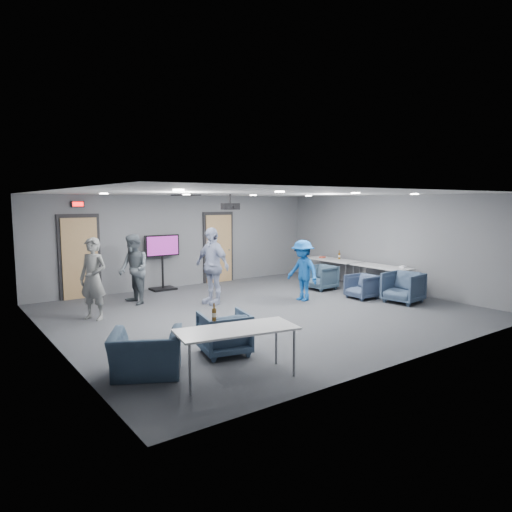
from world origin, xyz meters
TOP-DOWN VIEW (x-y plane):
  - floor at (0.00, 0.00)m, footprint 9.00×9.00m
  - ceiling at (0.00, 0.00)m, footprint 9.00×9.00m
  - wall_back at (0.00, 4.00)m, footprint 9.00×0.02m
  - wall_front at (0.00, -4.00)m, footprint 9.00×0.02m
  - wall_left at (-4.50, 0.00)m, footprint 0.02×8.00m
  - wall_right at (4.50, 0.00)m, footprint 0.02×8.00m
  - door_left at (-3.00, 3.95)m, footprint 1.06×0.17m
  - door_right at (1.20, 3.95)m, footprint 1.06×0.17m
  - exit_sign at (-3.00, 3.93)m, footprint 0.32×0.08m
  - hvac_diffuser at (-0.50, 2.80)m, footprint 0.60×0.60m
  - downlights at (0.00, 0.00)m, footprint 6.18×3.78m
  - person_a at (-3.38, 1.54)m, footprint 0.71×0.77m
  - person_b at (-2.13, 2.46)m, footprint 0.69×0.87m
  - person_c at (-0.55, 1.38)m, footprint 0.67×1.18m
  - person_d at (1.49, 0.34)m, footprint 0.62×1.03m
  - chair_right_a at (2.90, 1.13)m, footprint 0.80×0.78m
  - chair_right_b at (2.90, -0.40)m, footprint 0.72×0.71m
  - chair_right_c at (3.35, -1.34)m, footprint 0.95×0.93m
  - chair_front_a at (-2.32, -2.00)m, footprint 0.91×0.93m
  - chair_front_b at (-3.73, -2.14)m, footprint 1.30×1.25m
  - table_right_a at (4.00, 1.76)m, footprint 0.76×1.83m
  - table_right_b at (4.00, -0.14)m, footprint 0.72×1.73m
  - table_front_left at (-2.73, -3.00)m, footprint 1.81×1.02m
  - bottle_front at (-2.78, -2.46)m, footprint 0.07×0.07m
  - bottle_right at (4.21, 1.67)m, footprint 0.07×0.07m
  - snack_box at (4.01, 2.21)m, footprint 0.22×0.18m
  - wrapper at (4.24, -0.66)m, footprint 0.22×0.16m
  - tv_stand at (-0.79, 3.75)m, footprint 1.03×0.49m
  - projector at (-0.31, 0.92)m, footprint 0.46×0.42m

SIDE VIEW (x-z plane):
  - floor at x=0.00m, z-range 0.00..0.00m
  - chair_right_b at x=2.90m, z-range 0.00..0.63m
  - chair_front_b at x=-3.73m, z-range 0.00..0.65m
  - chair_right_a at x=2.90m, z-range 0.00..0.70m
  - chair_front_a at x=-2.32m, z-range 0.00..0.71m
  - chair_right_c at x=3.35m, z-range 0.00..0.77m
  - table_front_left at x=-2.73m, z-range 0.32..1.05m
  - table_right_b at x=4.00m, z-range 0.32..1.05m
  - table_right_a at x=4.00m, z-range 0.32..1.05m
  - snack_box at x=4.01m, z-range 0.73..0.77m
  - wrapper at x=4.24m, z-range 0.73..0.78m
  - person_d at x=1.49m, z-range 0.00..1.55m
  - bottle_front at x=-2.78m, z-range 0.69..0.96m
  - bottle_right at x=4.21m, z-range 0.69..0.97m
  - person_b at x=-2.13m, z-range 0.00..1.73m
  - person_a at x=-3.38m, z-range 0.00..1.76m
  - tv_stand at x=-0.79m, z-range 0.11..1.68m
  - person_c at x=-0.55m, z-range 0.00..1.89m
  - door_left at x=-3.00m, z-range -0.05..2.19m
  - door_right at x=1.20m, z-range -0.05..2.19m
  - wall_back at x=0.00m, z-range 0.00..2.70m
  - wall_front at x=0.00m, z-range 0.00..2.70m
  - wall_left at x=-4.50m, z-range 0.00..2.70m
  - wall_right at x=4.50m, z-range 0.00..2.70m
  - projector at x=-0.31m, z-range 2.22..2.59m
  - exit_sign at x=-3.00m, z-range 2.37..2.53m
  - downlights at x=0.00m, z-range 2.67..2.69m
  - hvac_diffuser at x=-0.50m, z-range 2.67..2.70m
  - ceiling at x=0.00m, z-range 2.70..2.70m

